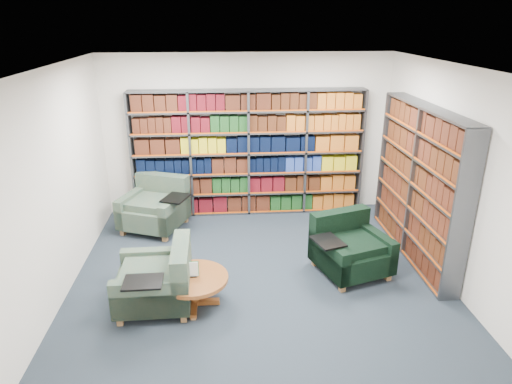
{
  "coord_description": "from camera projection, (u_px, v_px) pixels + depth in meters",
  "views": [
    {
      "loc": [
        -0.46,
        -5.33,
        3.34
      ],
      "look_at": [
        0.0,
        0.6,
        1.05
      ],
      "focal_mm": 32.0,
      "sensor_mm": 36.0,
      "label": 1
    }
  ],
  "objects": [
    {
      "name": "bookshelf_right",
      "position": [
        419.0,
        184.0,
        6.52
      ],
      "size": [
        0.28,
        2.5,
        2.2
      ],
      "color": "#47494F",
      "rests_on": "ground"
    },
    {
      "name": "bookshelf_back",
      "position": [
        248.0,
        154.0,
        7.98
      ],
      "size": [
        4.0,
        0.28,
        2.2
      ],
      "color": "#47494F",
      "rests_on": "ground"
    },
    {
      "name": "room_shell",
      "position": [
        260.0,
        183.0,
        5.69
      ],
      "size": [
        5.02,
        5.02,
        2.82
      ],
      "color": "black",
      "rests_on": "ground"
    },
    {
      "name": "coffee_table",
      "position": [
        193.0,
        282.0,
        5.54
      ],
      "size": [
        0.85,
        0.85,
        0.6
      ],
      "color": "brown",
      "rests_on": "ground"
    },
    {
      "name": "chair_teal_front",
      "position": [
        161.0,
        281.0,
        5.55
      ],
      "size": [
        0.9,
        1.05,
        0.81
      ],
      "color": "#012731",
      "rests_on": "ground"
    },
    {
      "name": "chair_green_right",
      "position": [
        348.0,
        249.0,
        6.34
      ],
      "size": [
        1.17,
        1.11,
        0.8
      ],
      "color": "black",
      "rests_on": "ground"
    },
    {
      "name": "chair_teal_left",
      "position": [
        157.0,
        207.0,
        7.67
      ],
      "size": [
        1.24,
        1.2,
        0.85
      ],
      "color": "#012731",
      "rests_on": "ground"
    }
  ]
}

